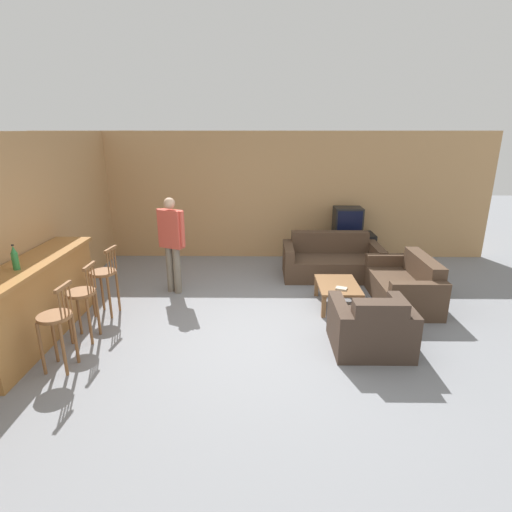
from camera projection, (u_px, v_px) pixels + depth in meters
ground_plane at (264, 335)px, 5.31m from camera, size 24.00×24.00×0.00m
wall_back at (263, 196)px, 8.28m from camera, size 9.40×0.08×2.60m
wall_left at (54, 219)px, 6.16m from camera, size 0.08×8.53×2.60m
bar_counter at (36, 301)px, 5.08m from camera, size 0.55×2.45×1.05m
bar_chair_near at (57, 324)px, 4.41m from camera, size 0.39×0.39×1.03m
bar_chair_mid at (83, 299)px, 5.06m from camera, size 0.37×0.37×1.03m
bar_chair_far at (105, 278)px, 5.77m from camera, size 0.41×0.41×1.03m
couch_far at (331, 262)px, 7.41m from camera, size 1.77×0.89×0.78m
armchair_near at (371, 328)px, 4.91m from camera, size 0.93×0.84×0.76m
loveseat_right at (405, 286)px, 6.27m from camera, size 0.82×1.48×0.75m
coffee_table at (338, 287)px, 6.12m from camera, size 0.61×0.87×0.36m
tv_unit at (346, 247)px, 8.23m from camera, size 1.11×0.52×0.60m
tv at (348, 221)px, 8.05m from camera, size 0.55×0.43×0.54m
bottle at (15, 258)px, 4.63m from camera, size 0.07×0.07×0.30m
book_on_table at (341, 288)px, 5.90m from camera, size 0.19×0.17×0.02m
person_by_window at (172, 240)px, 6.48m from camera, size 0.48×0.31×1.60m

